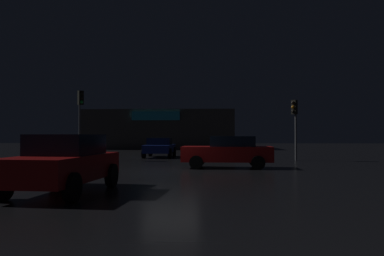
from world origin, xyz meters
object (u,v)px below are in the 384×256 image
(car_crossing, at_px, (160,147))
(traffic_signal_main, at_px, (80,107))
(car_far, at_px, (228,151))
(car_near, at_px, (65,163))
(store_building, at_px, (161,130))
(traffic_signal_opposite, at_px, (295,116))

(car_crossing, bearing_deg, traffic_signal_main, -141.38)
(car_far, bearing_deg, car_near, -120.54)
(store_building, relative_size, car_crossing, 4.18)
(store_building, distance_m, traffic_signal_main, 22.49)
(traffic_signal_opposite, bearing_deg, car_far, -128.23)
(traffic_signal_main, xyz_separation_m, car_far, (9.20, -5.37, -2.61))
(traffic_signal_opposite, height_order, car_near, traffic_signal_opposite)
(store_building, height_order, car_far, store_building)
(store_building, height_order, traffic_signal_main, store_building)
(traffic_signal_opposite, bearing_deg, car_crossing, 159.38)
(car_far, bearing_deg, store_building, 103.92)
(store_building, bearing_deg, car_crossing, -82.96)
(car_near, height_order, car_far, car_near)
(car_crossing, bearing_deg, car_near, -91.28)
(car_crossing, bearing_deg, car_far, -63.27)
(traffic_signal_opposite, distance_m, car_near, 17.04)
(store_building, distance_m, traffic_signal_opposite, 24.79)
(traffic_signal_opposite, distance_m, car_far, 7.48)
(traffic_signal_opposite, height_order, car_crossing, traffic_signal_opposite)
(traffic_signal_opposite, xyz_separation_m, car_far, (-4.47, -5.67, -1.99))
(traffic_signal_main, bearing_deg, traffic_signal_opposite, 1.26)
(traffic_signal_opposite, xyz_separation_m, car_near, (-9.42, -14.07, -1.96))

